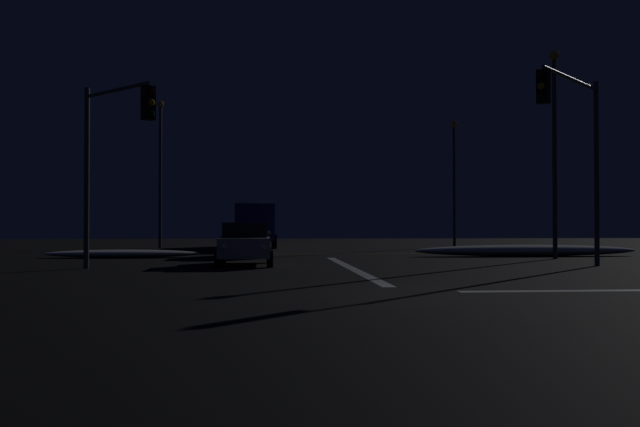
# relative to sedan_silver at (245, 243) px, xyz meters

# --- Properties ---
(ground) EXTENTS (120.00, 120.00, 0.10)m
(ground) POSITION_rel_sedan_silver_xyz_m (3.68, -10.64, -0.85)
(ground) COLOR black
(stop_line_north) EXTENTS (0.35, 14.78, 0.01)m
(stop_line_north) POSITION_rel_sedan_silver_xyz_m (3.68, -2.03, -0.80)
(stop_line_north) COLOR white
(stop_line_north) RESTS_ON ground
(centre_line_ns) EXTENTS (22.00, 0.15, 0.01)m
(centre_line_ns) POSITION_rel_sedan_silver_xyz_m (3.68, 9.57, -0.80)
(centre_line_ns) COLOR yellow
(centre_line_ns) RESTS_ON ground
(snow_bank_left_curb) EXTENTS (6.95, 1.50, 0.36)m
(snow_bank_left_curb) POSITION_rel_sedan_silver_xyz_m (-5.73, 6.23, -0.62)
(snow_bank_left_curb) COLOR white
(snow_bank_left_curb) RESTS_ON ground
(snow_bank_right_curb) EXTENTS (10.76, 1.50, 0.54)m
(snow_bank_right_curb) POSITION_rel_sedan_silver_xyz_m (13.09, 6.10, -0.53)
(snow_bank_right_curb) COLOR white
(snow_bank_right_curb) RESTS_ON ground
(sedan_silver) EXTENTS (2.02, 4.33, 1.57)m
(sedan_silver) POSITION_rel_sedan_silver_xyz_m (0.00, 0.00, 0.00)
(sedan_silver) COLOR #B7B7BC
(sedan_silver) RESTS_ON ground
(sedan_black) EXTENTS (2.02, 4.33, 1.57)m
(sedan_black) POSITION_rel_sedan_silver_xyz_m (-0.29, 6.42, 0.00)
(sedan_black) COLOR black
(sedan_black) RESTS_ON ground
(sedan_white) EXTENTS (2.02, 4.33, 1.57)m
(sedan_white) POSITION_rel_sedan_silver_xyz_m (-0.30, 12.94, 0.00)
(sedan_white) COLOR silver
(sedan_white) RESTS_ON ground
(box_truck) EXTENTS (2.68, 8.28, 3.08)m
(box_truck) POSITION_rel_sedan_silver_xyz_m (0.13, 20.13, 0.91)
(box_truck) COLOR navy
(box_truck) RESTS_ON ground
(traffic_signal_ne) EXTENTS (3.70, 3.70, 6.69)m
(traffic_signal_ne) POSITION_rel_sedan_silver_xyz_m (11.29, -3.04, 3.84)
(traffic_signal_ne) COLOR #4C4C51
(traffic_signal_ne) RESTS_ON ground
(traffic_signal_nw) EXTENTS (2.78, 2.78, 6.17)m
(traffic_signal_nw) POSITION_rel_sedan_silver_xyz_m (-4.27, -2.69, 3.42)
(traffic_signal_nw) COLOR #4C4C51
(traffic_signal_nw) RESTS_ON ground
(streetlamp_left_far) EXTENTS (0.44, 0.44, 9.56)m
(streetlamp_left_far) POSITION_rel_sedan_silver_xyz_m (-6.03, 19.57, 4.68)
(streetlamp_left_far) COLOR #424247
(streetlamp_left_far) RESTS_ON ground
(streetlamp_right_near) EXTENTS (0.44, 0.44, 9.16)m
(streetlamp_right_near) POSITION_rel_sedan_silver_xyz_m (13.39, 3.57, 4.47)
(streetlamp_right_near) COLOR #424247
(streetlamp_right_near) RESTS_ON ground
(streetlamp_right_far) EXTENTS (0.44, 0.44, 8.47)m
(streetlamp_right_far) POSITION_rel_sedan_silver_xyz_m (13.39, 19.57, 4.11)
(streetlamp_right_far) COLOR #424247
(streetlamp_right_far) RESTS_ON ground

